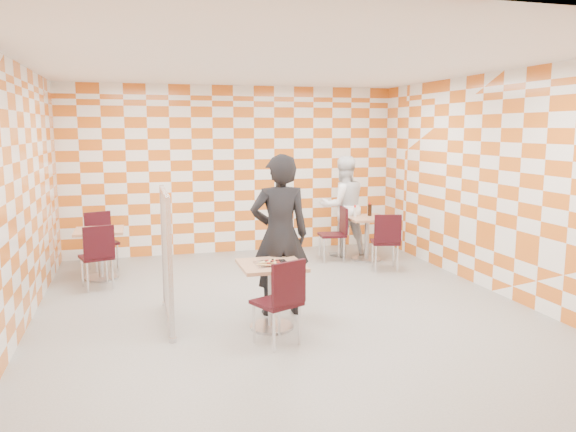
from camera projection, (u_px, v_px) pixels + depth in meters
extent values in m
plane|color=#999994|center=(285.00, 309.00, 7.04)|extent=(7.00, 7.00, 0.00)
plane|color=white|center=(284.00, 63.00, 6.58)|extent=(7.00, 7.00, 0.00)
plane|color=white|center=(234.00, 170.00, 10.14)|extent=(6.00, 0.00, 6.00)
plane|color=white|center=(15.00, 198.00, 6.02)|extent=(0.00, 7.00, 7.00)
plane|color=white|center=(498.00, 184.00, 7.60)|extent=(0.00, 7.00, 7.00)
cube|color=tan|center=(271.00, 265.00, 6.27)|extent=(0.70, 0.70, 0.04)
cylinder|color=#A5A5AA|center=(272.00, 296.00, 6.32)|extent=(0.08, 0.08, 0.70)
cylinder|color=#A5A5AA|center=(272.00, 326.00, 6.38)|extent=(0.50, 0.50, 0.03)
cube|color=tan|center=(367.00, 218.00, 9.58)|extent=(0.70, 0.70, 0.04)
cylinder|color=#A5A5AA|center=(367.00, 239.00, 9.63)|extent=(0.08, 0.08, 0.70)
cylinder|color=#A5A5AA|center=(366.00, 259.00, 9.69)|extent=(0.50, 0.50, 0.03)
cube|color=tan|center=(99.00, 231.00, 8.37)|extent=(0.70, 0.70, 0.04)
cylinder|color=#A5A5AA|center=(100.00, 254.00, 8.43)|extent=(0.08, 0.08, 0.70)
cylinder|color=#A5A5AA|center=(102.00, 277.00, 8.48)|extent=(0.50, 0.50, 0.03)
cube|color=black|center=(277.00, 303.00, 5.84)|extent=(0.56, 0.56, 0.04)
cube|color=black|center=(289.00, 283.00, 5.65)|extent=(0.40, 0.21, 0.45)
cylinder|color=silver|center=(279.00, 317.00, 6.11)|extent=(0.03, 0.03, 0.43)
cylinder|color=silver|center=(254.00, 323.00, 5.89)|extent=(0.03, 0.03, 0.43)
cylinder|color=silver|center=(300.00, 325.00, 5.85)|extent=(0.03, 0.03, 0.43)
cylinder|color=silver|center=(274.00, 332.00, 5.64)|extent=(0.03, 0.03, 0.43)
cube|color=black|center=(385.00, 242.00, 8.94)|extent=(0.52, 0.52, 0.04)
cube|color=black|center=(388.00, 229.00, 8.70)|extent=(0.42, 0.15, 0.45)
cylinder|color=silver|center=(393.00, 254.00, 9.14)|extent=(0.03, 0.03, 0.43)
cylinder|color=silver|center=(373.00, 254.00, 9.15)|extent=(0.03, 0.03, 0.43)
cylinder|color=silver|center=(397.00, 259.00, 8.81)|extent=(0.03, 0.03, 0.43)
cylinder|color=silver|center=(376.00, 259.00, 8.81)|extent=(0.03, 0.03, 0.43)
cube|color=black|center=(332.00, 235.00, 9.55)|extent=(0.46, 0.46, 0.04)
cube|color=black|center=(344.00, 220.00, 9.54)|extent=(0.08, 0.42, 0.45)
cylinder|color=silver|center=(320.00, 247.00, 9.72)|extent=(0.03, 0.03, 0.43)
cylinder|color=silver|center=(324.00, 251.00, 9.39)|extent=(0.03, 0.03, 0.43)
cylinder|color=silver|center=(339.00, 246.00, 9.78)|extent=(0.03, 0.03, 0.43)
cylinder|color=silver|center=(344.00, 250.00, 9.44)|extent=(0.03, 0.03, 0.43)
cube|color=black|center=(96.00, 257.00, 7.90)|extent=(0.52, 0.52, 0.04)
cube|color=black|center=(99.00, 242.00, 7.69)|extent=(0.41, 0.16, 0.45)
cylinder|color=silver|center=(107.00, 269.00, 8.17)|extent=(0.03, 0.03, 0.43)
cylinder|color=silver|center=(82.00, 272.00, 7.99)|extent=(0.03, 0.03, 0.43)
cylinder|color=silver|center=(113.00, 274.00, 7.88)|extent=(0.03, 0.03, 0.43)
cylinder|color=silver|center=(88.00, 278.00, 7.70)|extent=(0.03, 0.03, 0.43)
cube|color=black|center=(103.00, 243.00, 8.88)|extent=(0.54, 0.54, 0.04)
cube|color=black|center=(98.00, 226.00, 9.00)|extent=(0.41, 0.19, 0.45)
cylinder|color=silver|center=(96.00, 261.00, 8.68)|extent=(0.03, 0.03, 0.43)
cylinder|color=silver|center=(118.00, 258.00, 8.88)|extent=(0.03, 0.03, 0.43)
cylinder|color=silver|center=(89.00, 257.00, 8.95)|extent=(0.03, 0.03, 0.43)
cylinder|color=silver|center=(110.00, 254.00, 9.15)|extent=(0.03, 0.03, 0.43)
cube|color=white|center=(167.00, 255.00, 6.44)|extent=(0.02, 1.30, 1.40)
cube|color=#B2B2B7|center=(164.00, 193.00, 6.33)|extent=(0.05, 1.30, 0.05)
cube|color=#B2B2B7|center=(169.00, 315.00, 6.56)|extent=(0.05, 1.30, 0.05)
cube|color=#B2B2B7|center=(170.00, 269.00, 5.83)|extent=(0.05, 0.05, 1.50)
cylinder|color=#B2B2B7|center=(173.00, 340.00, 5.95)|extent=(0.08, 0.08, 0.05)
cube|color=#B2B2B7|center=(164.00, 244.00, 7.06)|extent=(0.05, 0.05, 1.50)
cylinder|color=#B2B2B7|center=(166.00, 303.00, 7.18)|extent=(0.08, 0.08, 0.05)
imported|color=black|center=(280.00, 235.00, 6.73)|extent=(0.74, 0.51, 1.95)
imported|color=white|center=(343.00, 206.00, 9.93)|extent=(0.87, 0.68, 1.76)
cube|color=silver|center=(272.00, 264.00, 6.25)|extent=(0.38, 0.34, 0.01)
cone|color=tan|center=(272.00, 263.00, 6.24)|extent=(0.40, 0.40, 0.02)
cone|color=#F2D88C|center=(271.00, 261.00, 6.26)|extent=(0.33, 0.33, 0.01)
cylinder|color=maroon|center=(269.00, 263.00, 6.13)|extent=(0.04, 0.04, 0.01)
cylinder|color=maroon|center=(278.00, 262.00, 6.17)|extent=(0.04, 0.04, 0.01)
cylinder|color=maroon|center=(272.00, 261.00, 6.22)|extent=(0.04, 0.04, 0.01)
cylinder|color=maroon|center=(267.00, 260.00, 6.26)|extent=(0.04, 0.04, 0.01)
cylinder|color=maroon|center=(277.00, 260.00, 6.27)|extent=(0.04, 0.04, 0.01)
torus|color=black|center=(277.00, 261.00, 6.22)|extent=(0.03, 0.03, 0.01)
torus|color=black|center=(271.00, 262.00, 6.18)|extent=(0.03, 0.03, 0.01)
torus|color=black|center=(273.00, 259.00, 6.28)|extent=(0.03, 0.03, 0.01)
torus|color=black|center=(266.00, 261.00, 6.20)|extent=(0.03, 0.03, 0.01)
cylinder|color=white|center=(355.00, 212.00, 9.58)|extent=(0.06, 0.06, 0.16)
cylinder|color=red|center=(355.00, 206.00, 9.56)|extent=(0.04, 0.04, 0.04)
cylinder|color=black|center=(370.00, 210.00, 9.68)|extent=(0.07, 0.07, 0.20)
cylinder|color=red|center=(370.00, 203.00, 9.66)|extent=(0.03, 0.03, 0.03)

